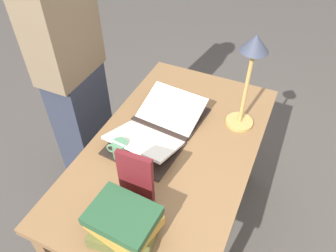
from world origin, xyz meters
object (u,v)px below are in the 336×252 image
(book_standing_upright, at_px, (136,177))
(open_book, at_px, (159,127))
(reading_lamp, at_px, (251,65))
(coffee_mug, at_px, (120,150))
(book_stack_tall, at_px, (124,223))
(person_reader, at_px, (71,68))

(book_standing_upright, bearing_deg, open_book, -169.64)
(reading_lamp, bearing_deg, coffee_mug, -44.26)
(book_stack_tall, distance_m, coffee_mug, 0.37)
(open_book, height_order, book_stack_tall, book_stack_tall)
(open_book, height_order, coffee_mug, open_book)
(open_book, height_order, reading_lamp, reading_lamp)
(reading_lamp, relative_size, coffee_mug, 4.78)
(coffee_mug, height_order, person_reader, person_reader)
(open_book, bearing_deg, person_reader, -94.60)
(book_standing_upright, bearing_deg, reading_lamp, 154.12)
(open_book, relative_size, coffee_mug, 5.55)
(book_stack_tall, distance_m, person_reader, 0.92)
(book_standing_upright, xyz_separation_m, coffee_mug, (-0.15, -0.17, -0.08))
(book_stack_tall, xyz_separation_m, book_standing_upright, (-0.16, -0.03, 0.05))
(open_book, xyz_separation_m, coffee_mug, (0.22, -0.08, 0.02))
(book_stack_tall, relative_size, person_reader, 0.14)
(open_book, bearing_deg, coffee_mug, -15.24)
(open_book, relative_size, book_standing_upright, 2.24)
(book_standing_upright, relative_size, reading_lamp, 0.52)
(book_standing_upright, relative_size, coffee_mug, 2.47)
(reading_lamp, bearing_deg, book_stack_tall, -16.31)
(reading_lamp, bearing_deg, open_book, -57.84)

